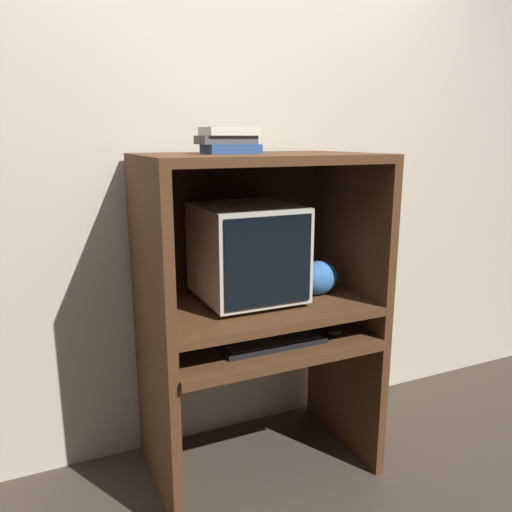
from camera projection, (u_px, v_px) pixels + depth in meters
ground_plane at (289, 505)px, 2.07m from camera, size 12.00×12.00×0.00m
wall_back at (226, 178)px, 2.38m from camera, size 6.00×0.06×2.60m
desk_base at (262, 386)px, 2.22m from camera, size 0.97×0.64×0.66m
desk_monitor_shelf at (258, 307)px, 2.17m from camera, size 0.97×0.62×0.14m
hutch_upper at (255, 204)px, 2.10m from camera, size 0.97×0.62×0.63m
crt_monitor at (247, 251)px, 2.13m from camera, size 0.41×0.44×0.41m
keyboard at (272, 342)px, 2.05m from camera, size 0.44×0.16×0.03m
mouse at (334, 332)px, 2.15m from camera, size 0.08×0.05×0.03m
snack_bag at (318, 278)px, 2.24m from camera, size 0.19×0.14×0.15m
book_stack at (229, 140)px, 1.98m from camera, size 0.23×0.16×0.10m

